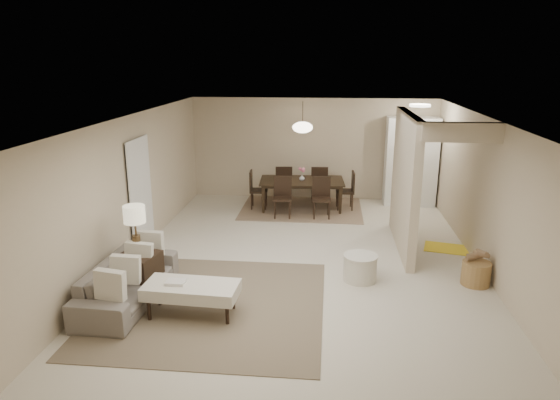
# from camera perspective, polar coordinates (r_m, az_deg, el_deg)

# --- Properties ---
(floor) EXTENTS (9.00, 9.00, 0.00)m
(floor) POSITION_cam_1_polar(r_m,az_deg,el_deg) (8.50, 2.48, -7.89)
(floor) COLOR beige
(floor) RESTS_ON ground
(ceiling) EXTENTS (9.00, 9.00, 0.00)m
(ceiling) POSITION_cam_1_polar(r_m,az_deg,el_deg) (7.83, 2.70, 9.08)
(ceiling) COLOR white
(ceiling) RESTS_ON back_wall
(back_wall) EXTENTS (6.00, 0.00, 6.00)m
(back_wall) POSITION_cam_1_polar(r_m,az_deg,el_deg) (12.47, 3.77, 5.83)
(back_wall) COLOR #C6B496
(back_wall) RESTS_ON floor
(left_wall) EXTENTS (0.00, 9.00, 9.00)m
(left_wall) POSITION_cam_1_polar(r_m,az_deg,el_deg) (8.76, -17.40, 0.77)
(left_wall) COLOR #C6B496
(left_wall) RESTS_ON floor
(right_wall) EXTENTS (0.00, 9.00, 9.00)m
(right_wall) POSITION_cam_1_polar(r_m,az_deg,el_deg) (8.47, 23.29, -0.33)
(right_wall) COLOR #C6B496
(right_wall) RESTS_ON floor
(partition) EXTENTS (0.15, 2.50, 2.50)m
(partition) POSITION_cam_1_polar(r_m,az_deg,el_deg) (9.38, 14.08, 2.00)
(partition) COLOR #C6B496
(partition) RESTS_ON floor
(doorway) EXTENTS (0.04, 0.90, 2.04)m
(doorway) POSITION_cam_1_polar(r_m,az_deg,el_deg) (9.34, -15.71, 0.36)
(doorway) COLOR black
(doorway) RESTS_ON floor
(pantry_cabinet) EXTENTS (1.20, 0.55, 2.10)m
(pantry_cabinet) POSITION_cam_1_polar(r_m,az_deg,el_deg) (12.31, 14.72, 4.26)
(pantry_cabinet) COLOR white
(pantry_cabinet) RESTS_ON floor
(flush_light) EXTENTS (0.44, 0.44, 0.05)m
(flush_light) POSITION_cam_1_polar(r_m,az_deg,el_deg) (11.17, 15.70, 10.37)
(flush_light) COLOR white
(flush_light) RESTS_ON ceiling
(living_rug) EXTENTS (3.20, 3.20, 0.01)m
(living_rug) POSITION_cam_1_polar(r_m,az_deg,el_deg) (7.42, -7.81, -11.75)
(living_rug) COLOR brown
(living_rug) RESTS_ON floor
(sofa) EXTENTS (2.09, 0.89, 0.60)m
(sofa) POSITION_cam_1_polar(r_m,az_deg,el_deg) (7.66, -17.01, -8.97)
(sofa) COLOR slate
(sofa) RESTS_ON floor
(ottoman_bench) EXTENTS (1.32, 0.66, 0.46)m
(ottoman_bench) POSITION_cam_1_polar(r_m,az_deg,el_deg) (7.04, -10.09, -10.11)
(ottoman_bench) COLOR beige
(ottoman_bench) RESTS_ON living_rug
(side_table) EXTENTS (0.66, 0.66, 0.61)m
(side_table) POSITION_cam_1_polar(r_m,az_deg,el_deg) (7.91, -15.79, -8.03)
(side_table) COLOR black
(side_table) RESTS_ON floor
(table_lamp) EXTENTS (0.32, 0.32, 0.76)m
(table_lamp) POSITION_cam_1_polar(r_m,az_deg,el_deg) (7.61, -16.28, -2.05)
(table_lamp) COLOR #4E3921
(table_lamp) RESTS_ON side_table
(round_pouf) EXTENTS (0.54, 0.54, 0.42)m
(round_pouf) POSITION_cam_1_polar(r_m,az_deg,el_deg) (8.12, 9.14, -7.67)
(round_pouf) COLOR beige
(round_pouf) RESTS_ON floor
(wicker_basket) EXTENTS (0.48, 0.48, 0.37)m
(wicker_basket) POSITION_cam_1_polar(r_m,az_deg,el_deg) (8.46, 21.48, -7.80)
(wicker_basket) COLOR olive
(wicker_basket) RESTS_ON floor
(dining_rug) EXTENTS (2.80, 2.10, 0.01)m
(dining_rug) POSITION_cam_1_polar(r_m,az_deg,el_deg) (11.79, 2.48, -0.96)
(dining_rug) COLOR #8C7057
(dining_rug) RESTS_ON floor
(dining_table) EXTENTS (2.01, 1.20, 0.68)m
(dining_table) POSITION_cam_1_polar(r_m,az_deg,el_deg) (11.70, 2.49, 0.61)
(dining_table) COLOR black
(dining_table) RESTS_ON dining_rug
(dining_chairs) EXTENTS (2.44, 1.82, 0.90)m
(dining_chairs) POSITION_cam_1_polar(r_m,az_deg,el_deg) (11.67, 2.50, 1.13)
(dining_chairs) COLOR black
(dining_chairs) RESTS_ON dining_rug
(vase) EXTENTS (0.16, 0.16, 0.14)m
(vase) POSITION_cam_1_polar(r_m,az_deg,el_deg) (11.60, 2.52, 2.56)
(vase) COLOR silver
(vase) RESTS_ON dining_table
(yellow_mat) EXTENTS (1.01, 0.75, 0.01)m
(yellow_mat) POSITION_cam_1_polar(r_m,az_deg,el_deg) (9.87, 18.83, -5.28)
(yellow_mat) COLOR yellow
(yellow_mat) RESTS_ON floor
(pendant_light) EXTENTS (0.46, 0.46, 0.71)m
(pendant_light) POSITION_cam_1_polar(r_m,az_deg,el_deg) (11.38, 2.59, 8.30)
(pendant_light) COLOR #4E3921
(pendant_light) RESTS_ON ceiling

